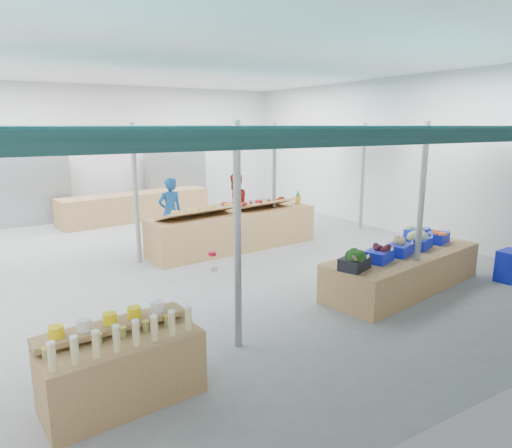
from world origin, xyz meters
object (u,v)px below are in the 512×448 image
at_px(crate_stack, 509,266).
at_px(vendor_right, 235,205).
at_px(fruit_counter, 235,231).
at_px(vendor_left, 170,212).
at_px(veg_counter, 404,271).
at_px(bottle_shelf, 121,366).

bearing_deg(crate_stack, vendor_right, 115.79).
distance_m(fruit_counter, vendor_left, 1.67).
distance_m(fruit_counter, vendor_right, 1.31).
xyz_separation_m(veg_counter, vendor_left, (-2.57, 5.08, 0.51)).
bearing_deg(crate_stack, veg_counter, 159.53).
height_order(bottle_shelf, vendor_right, vendor_right).
relative_size(bottle_shelf, crate_stack, 2.85).
height_order(vendor_left, vendor_right, same).
height_order(fruit_counter, crate_stack, fruit_counter).
bearing_deg(bottle_shelf, vendor_right, 46.51).
xyz_separation_m(veg_counter, vendor_right, (-0.77, 5.08, 0.51)).
bearing_deg(fruit_counter, crate_stack, -59.58).
xyz_separation_m(bottle_shelf, crate_stack, (7.41, 0.11, -0.11)).
height_order(veg_counter, vendor_right, vendor_right).
distance_m(veg_counter, crate_stack, 2.19).
bearing_deg(fruit_counter, vendor_left, 132.10).
height_order(veg_counter, crate_stack, veg_counter).
height_order(bottle_shelf, fruit_counter, bottle_shelf).
relative_size(bottle_shelf, vendor_right, 1.01).
bearing_deg(crate_stack, fruit_counter, 125.82).
bearing_deg(bottle_shelf, veg_counter, 3.44).
bearing_deg(veg_counter, bottle_shelf, 179.37).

